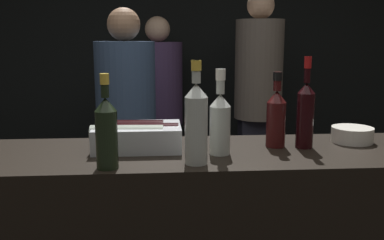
% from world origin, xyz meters
% --- Properties ---
extents(wall_back_chalkboard, '(6.40, 0.06, 2.80)m').
position_xyz_m(wall_back_chalkboard, '(0.00, 2.80, 1.40)').
color(wall_back_chalkboard, black).
rests_on(wall_back_chalkboard, ground_plane).
extents(ice_bin_with_bottles, '(0.35, 0.24, 0.11)m').
position_xyz_m(ice_bin_with_bottles, '(-0.22, 0.33, 1.10)').
color(ice_bin_with_bottles, '#B7BABF').
rests_on(ice_bin_with_bottles, bar_counter).
extents(bowl_white, '(0.17, 0.17, 0.06)m').
position_xyz_m(bowl_white, '(0.69, 0.37, 1.07)').
color(bowl_white, silver).
rests_on(bowl_white, bar_counter).
extents(red_wine_bottle_tall, '(0.07, 0.07, 0.37)m').
position_xyz_m(red_wine_bottle_tall, '(0.45, 0.29, 1.18)').
color(red_wine_bottle_tall, black).
rests_on(red_wine_bottle_tall, bar_counter).
extents(white_wine_bottle, '(0.08, 0.08, 0.32)m').
position_xyz_m(white_wine_bottle, '(0.10, 0.22, 1.17)').
color(white_wine_bottle, '#B2B7AD').
rests_on(white_wine_bottle, bar_counter).
extents(red_wine_bottle_black_foil, '(0.08, 0.08, 0.30)m').
position_xyz_m(red_wine_bottle_black_foil, '(0.34, 0.32, 1.17)').
color(red_wine_bottle_black_foil, '#380F0F').
rests_on(red_wine_bottle_black_foil, bar_counter).
extents(rose_wine_bottle, '(0.08, 0.08, 0.36)m').
position_xyz_m(rose_wine_bottle, '(-0.00, 0.10, 1.19)').
color(rose_wine_bottle, '#B2B7AD').
rests_on(rose_wine_bottle, bar_counter).
extents(champagne_bottle, '(0.07, 0.07, 0.32)m').
position_xyz_m(champagne_bottle, '(-0.30, 0.07, 1.17)').
color(champagne_bottle, black).
rests_on(champagne_bottle, bar_counter).
extents(person_in_hoodie, '(0.39, 0.39, 1.67)m').
position_xyz_m(person_in_hoodie, '(-0.35, 1.43, 0.92)').
color(person_in_hoodie, black).
rests_on(person_in_hoodie, ground_plane).
extents(person_blond_tee, '(0.41, 0.41, 1.66)m').
position_xyz_m(person_blond_tee, '(-0.14, 2.30, 0.91)').
color(person_blond_tee, black).
rests_on(person_blond_tee, ground_plane).
extents(person_grey_polo, '(0.38, 0.38, 1.83)m').
position_xyz_m(person_grey_polo, '(0.65, 1.97, 1.02)').
color(person_grey_polo, black).
rests_on(person_grey_polo, ground_plane).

